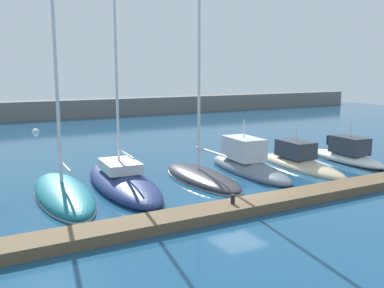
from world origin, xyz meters
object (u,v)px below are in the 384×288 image
Objects in this scene: mooring_buoy_white at (36,132)px; dock_bollard at (233,199)px; sailboat_teal_second at (63,192)px; sailboat_charcoal_fourth at (202,175)px; sailboat_navy_third at (123,181)px; motorboat_white_seventh at (347,154)px; motorboat_sand_sixth at (299,162)px; motorboat_slate_fifth at (247,164)px.

mooring_buoy_white is 32.72m from dock_bollard.
sailboat_charcoal_fourth is at bearing -90.27° from sailboat_teal_second.
sailboat_charcoal_fourth is (4.73, -0.78, -0.04)m from sailboat_navy_third.
sailboat_teal_second reaches higher than sailboat_charcoal_fourth.
sailboat_teal_second is at bearing 87.97° from sailboat_charcoal_fourth.
dock_bollard reaches higher than mooring_buoy_white.
motorboat_sand_sixth is at bearing 89.20° from motorboat_white_seventh.
sailboat_teal_second reaches higher than dock_bollard.
motorboat_slate_fifth is at bearing -88.41° from sailboat_navy_third.
motorboat_white_seventh is (16.63, -1.27, 0.17)m from sailboat_navy_third.
mooring_buoy_white is at bearing 11.96° from sailboat_charcoal_fourth.
mooring_buoy_white is at bearing 4.77° from sailboat_navy_third.
sailboat_charcoal_fourth is (8.12, -0.44, 0.03)m from sailboat_teal_second.
sailboat_navy_third is 8.44m from motorboat_slate_fifth.
dock_bollard is at bearing 163.82° from sailboat_charcoal_fourth.
sailboat_teal_second is 9.01m from dock_bollard.
dock_bollard is (6.25, -6.47, 0.38)m from sailboat_teal_second.
dock_bollard is (-13.77, -5.54, 0.14)m from motorboat_white_seventh.
motorboat_slate_fifth reaches higher than dock_bollard.
sailboat_navy_third reaches higher than sailboat_teal_second.
sailboat_teal_second reaches higher than motorboat_sand_sixth.
motorboat_slate_fifth is at bearing -82.20° from sailboat_charcoal_fourth.
sailboat_charcoal_fourth is 6.33m from dock_bollard.
motorboat_sand_sixth is 19.31× the size of dock_bollard.
dock_bollard is at bearing -153.32° from sailboat_navy_third.
sailboat_navy_third reaches higher than motorboat_slate_fifth.
sailboat_navy_third is 25.75m from mooring_buoy_white.
sailboat_navy_third reaches higher than motorboat_sand_sixth.
motorboat_slate_fifth is 1.23× the size of motorboat_white_seventh.
sailboat_navy_third reaches higher than sailboat_charcoal_fourth.
motorboat_slate_fifth reaches higher than motorboat_white_seventh.
sailboat_navy_third is 39.38× the size of dock_bollard.
sailboat_navy_third is at bearing 90.31° from motorboat_sand_sixth.
motorboat_white_seventh is at bearing 21.91° from dock_bollard.
motorboat_white_seventh reaches higher than mooring_buoy_white.
sailboat_charcoal_fourth is 19.91× the size of mooring_buoy_white.
mooring_buoy_white is (-17.00, 27.02, -0.54)m from motorboat_white_seventh.
motorboat_sand_sixth is at bearing -89.95° from sailboat_charcoal_fourth.
sailboat_teal_second is 35.79× the size of dock_bollard.
sailboat_teal_second is 1.81× the size of motorboat_slate_fifth.
sailboat_charcoal_fourth is 11.91m from motorboat_white_seventh.
motorboat_slate_fifth reaches higher than mooring_buoy_white.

